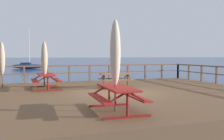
{
  "coord_description": "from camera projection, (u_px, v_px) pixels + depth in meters",
  "views": [
    {
      "loc": [
        -4.01,
        -10.76,
        2.4
      ],
      "look_at": [
        0.0,
        0.84,
        1.68
      ],
      "focal_mm": 39.67,
      "sensor_mm": 36.0,
      "label": 1
    }
  ],
  "objects": [
    {
      "name": "ground_plane",
      "position": [
        118.0,
        107.0,
        11.6
      ],
      "size": [
        600.0,
        600.0,
        0.0
      ],
      "primitive_type": "plane",
      "color": "navy"
    },
    {
      "name": "patio_umbrella_tall_mid_right",
      "position": [
        115.0,
        53.0,
        7.51
      ],
      "size": [
        0.32,
        0.32,
        2.81
      ],
      "color": "#4C3828",
      "rests_on": "wooden_deck"
    },
    {
      "name": "railing_waterside_far",
      "position": [
        90.0,
        70.0,
        16.66
      ],
      "size": [
        13.98,
        0.1,
        1.09
      ],
      "color": "brown",
      "rests_on": "wooden_deck"
    },
    {
      "name": "picnic_table_mid_centre",
      "position": [
        116.0,
        77.0,
        13.23
      ],
      "size": [
        1.81,
        1.56,
        0.78
      ],
      "color": "brown",
      "rests_on": "wooden_deck"
    },
    {
      "name": "picnic_table_mid_right",
      "position": [
        117.0,
        93.0,
        7.56
      ],
      "size": [
        1.46,
        2.12,
        0.78
      ],
      "color": "maroon",
      "rests_on": "wooden_deck"
    },
    {
      "name": "patio_umbrella_short_front",
      "position": [
        115.0,
        52.0,
        13.22
      ],
      "size": [
        0.32,
        0.32,
        3.04
      ],
      "color": "#4C3828",
      "rests_on": "wooden_deck"
    },
    {
      "name": "patio_umbrella_tall_back_right",
      "position": [
        44.0,
        59.0,
        12.65
      ],
      "size": [
        0.32,
        0.32,
        2.46
      ],
      "color": "#4C3828",
      "rests_on": "wooden_deck"
    },
    {
      "name": "patio_umbrella_tall_front",
      "position": [
        2.0,
        59.0,
        13.07
      ],
      "size": [
        0.32,
        0.32,
        2.45
      ],
      "color": "#4C3828",
      "rests_on": "wooden_deck"
    },
    {
      "name": "wooden_deck",
      "position": [
        118.0,
        100.0,
        11.58
      ],
      "size": [
        14.18,
        11.18,
        0.68
      ],
      "primitive_type": "cube",
      "color": "brown",
      "rests_on": "ground"
    },
    {
      "name": "sailboat_distant",
      "position": [
        28.0,
        66.0,
        45.39
      ],
      "size": [
        6.23,
        3.2,
        7.72
      ],
      "color": "navy",
      "rests_on": "ground"
    },
    {
      "name": "picnic_table_back_right",
      "position": [
        46.0,
        78.0,
        12.76
      ],
      "size": [
        1.47,
        2.17,
        0.78
      ],
      "color": "maroon",
      "rests_on": "wooden_deck"
    }
  ]
}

